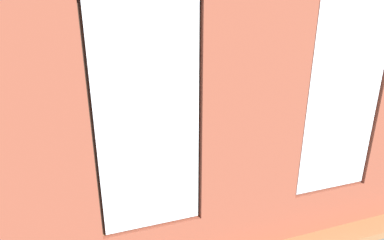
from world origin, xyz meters
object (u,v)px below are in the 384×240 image
at_px(papasan_chair, 121,119).
at_px(potted_plant_by_left_couch, 266,114).
at_px(potted_plant_between_couches, 299,163).
at_px(cup_ceramic, 177,129).
at_px(couch_left, 323,136).
at_px(potted_plant_near_tv, 32,171).
at_px(remote_silver, 193,126).
at_px(couch_by_window, 212,196).
at_px(potted_plant_corner_near_left, 271,87).
at_px(potted_plant_beside_window_right, 109,188).
at_px(table_plant_small, 167,126).
at_px(remote_gray, 158,136).
at_px(coffee_table, 177,134).
at_px(media_console, 6,169).
at_px(candle_jar, 184,130).

xyz_separation_m(papasan_chair, potted_plant_by_left_couch, (-3.14, 0.41, -0.12)).
bearing_deg(potted_plant_between_couches, cup_ceramic, -57.81).
height_order(couch_left, papasan_chair, couch_left).
bearing_deg(potted_plant_near_tv, remote_silver, -153.48).
height_order(couch_by_window, potted_plant_near_tv, potted_plant_near_tv).
bearing_deg(potted_plant_corner_near_left, potted_plant_beside_window_right, 39.39).
distance_m(table_plant_small, remote_gray, 0.32).
bearing_deg(remote_silver, remote_gray, -125.21).
relative_size(cup_ceramic, papasan_chair, 0.08).
bearing_deg(potted_plant_corner_near_left, table_plant_small, 23.23).
bearing_deg(coffee_table, potted_plant_beside_window_right, 55.72).
relative_size(table_plant_small, potted_plant_between_couches, 0.15).
xyz_separation_m(media_console, potted_plant_beside_window_right, (-1.45, 1.98, 0.53)).
bearing_deg(remote_silver, potted_plant_corner_near_left, 64.83).
xyz_separation_m(couch_left, cup_ceramic, (2.65, -0.82, 0.17)).
relative_size(potted_plant_beside_window_right, potted_plant_by_left_couch, 2.76).
distance_m(potted_plant_between_couches, potted_plant_by_left_couch, 2.78).
height_order(remote_gray, papasan_chair, papasan_chair).
relative_size(potted_plant_corner_near_left, potted_plant_by_left_couch, 2.18).
bearing_deg(coffee_table, candle_jar, 132.92).
distance_m(couch_left, potted_plant_between_couches, 1.84).
distance_m(cup_ceramic, remote_silver, 0.39).
xyz_separation_m(couch_by_window, table_plant_small, (0.05, -2.12, 0.22)).
height_order(remote_gray, potted_plant_beside_window_right, potted_plant_beside_window_right).
xyz_separation_m(cup_ceramic, potted_plant_beside_window_right, (1.45, 2.13, 0.28)).
xyz_separation_m(remote_gray, potted_plant_corner_near_left, (-3.20, -1.47, 0.24)).
bearing_deg(potted_plant_near_tv, couch_by_window, 160.24).
xyz_separation_m(table_plant_small, remote_gray, (0.23, 0.20, -0.08)).
bearing_deg(potted_plant_corner_near_left, couch_left, 86.06).
bearing_deg(coffee_table, cup_ceramic, 104.04).
bearing_deg(potted_plant_by_left_couch, remote_silver, 14.11).
bearing_deg(media_console, coffee_table, -177.21).
xyz_separation_m(coffee_table, potted_plant_corner_near_left, (-2.80, -1.36, 0.31)).
bearing_deg(potted_plant_near_tv, coffee_table, -152.37).
relative_size(table_plant_small, potted_plant_corner_near_left, 0.17).
bearing_deg(potted_plant_by_left_couch, potted_plant_between_couches, 68.81).
relative_size(cup_ceramic, candle_jar, 0.82).
height_order(potted_plant_beside_window_right, potted_plant_between_couches, potted_plant_beside_window_right).
xyz_separation_m(remote_gray, potted_plant_between_couches, (-1.65, 1.88, 0.09)).
distance_m(remote_silver, media_console, 3.28).
bearing_deg(media_console, potted_plant_between_couches, 156.04).
height_order(potted_plant_beside_window_right, potted_plant_near_tv, potted_plant_near_tv).
relative_size(candle_jar, table_plant_small, 0.64).
bearing_deg(cup_ceramic, candle_jar, 132.92).
height_order(potted_plant_between_couches, potted_plant_near_tv, potted_plant_near_tv).
bearing_deg(couch_by_window, potted_plant_corner_near_left, -130.70).
relative_size(candle_jar, media_console, 0.09).
bearing_deg(papasan_chair, remote_silver, 144.79).
bearing_deg(potted_plant_by_left_couch, remote_gray, 14.92).
distance_m(remote_silver, papasan_chair, 1.54).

